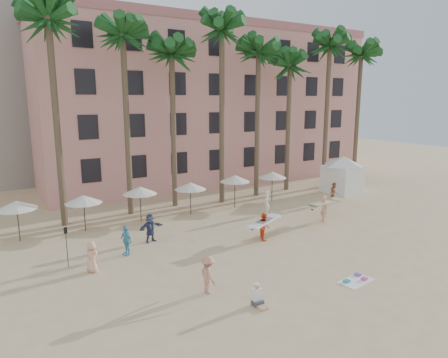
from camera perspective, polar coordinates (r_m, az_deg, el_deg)
ground at (r=22.22m, az=12.22°, el=-12.37°), size 120.00×120.00×0.00m
pink_hotel at (r=45.90m, az=-3.25°, el=10.27°), size 35.00×14.00×16.00m
palm_row at (r=33.40m, az=-4.67°, el=18.40°), size 44.40×5.40×16.30m
umbrella_row at (r=30.15m, az=-8.26°, el=-1.25°), size 22.50×2.70×2.73m
cabana at (r=39.81m, az=16.61°, el=1.06°), size 4.90×4.90×3.50m
beach_towel at (r=21.43m, az=18.36°, el=-13.52°), size 1.92×1.25×0.14m
carrier_yellow at (r=30.26m, az=14.14°, el=-3.86°), size 3.35×1.56×1.96m
carrier_white at (r=25.75m, az=5.76°, el=-6.60°), size 2.88×1.75×1.74m
beachgoers at (r=25.14m, az=-2.25°, el=-7.10°), size 22.39×10.18×1.89m
paddle at (r=22.97m, az=-21.59°, el=-8.35°), size 0.18×0.04×2.23m
seated_man at (r=18.14m, az=4.89°, el=-16.61°), size 0.44×0.76×0.99m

